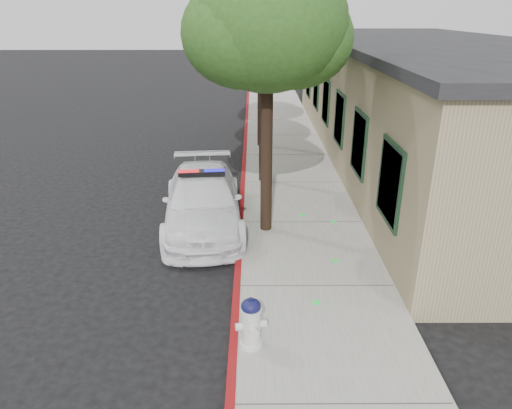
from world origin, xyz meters
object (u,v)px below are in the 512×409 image
object	(u,v)px
fire_hydrant	(251,322)
street_tree_near	(268,30)
clapboard_building	(428,102)
street_tree_mid	(265,28)
police_car	(203,200)
street_tree_far	(263,17)

from	to	relation	value
fire_hydrant	street_tree_near	world-z (taller)	street_tree_near
clapboard_building	street_tree_mid	xyz separation A→B (m)	(-5.97, -2.77, 2.58)
police_car	street_tree_far	world-z (taller)	street_tree_far
police_car	street_tree_near	size ratio (longest dim) A/B	0.79
clapboard_building	street_tree_near	distance (m)	9.15
clapboard_building	street_tree_mid	distance (m)	7.07
clapboard_building	fire_hydrant	size ratio (longest dim) A/B	23.28
police_car	fire_hydrant	bearing A→B (deg)	-81.21
police_car	street_tree_near	xyz separation A→B (m)	(1.61, -0.52, 4.11)
street_tree_near	street_tree_mid	bearing A→B (deg)	89.80
police_car	street_tree_mid	world-z (taller)	street_tree_mid
police_car	clapboard_building	bearing A→B (deg)	32.16
fire_hydrant	street_tree_mid	xyz separation A→B (m)	(0.37, 8.00, 4.11)
police_car	street_tree_near	world-z (taller)	street_tree_near
fire_hydrant	street_tree_mid	bearing A→B (deg)	74.77
clapboard_building	street_tree_near	world-z (taller)	street_tree_near
street_tree_mid	police_car	bearing A→B (deg)	-117.65
street_tree_mid	street_tree_far	xyz separation A→B (m)	(0.02, 4.12, 0.24)
clapboard_building	police_car	bearing A→B (deg)	-142.31
street_tree_near	street_tree_mid	xyz separation A→B (m)	(0.01, 3.62, -0.10)
fire_hydrant	street_tree_far	size ratio (longest dim) A/B	0.14
clapboard_building	street_tree_far	size ratio (longest dim) A/B	3.27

